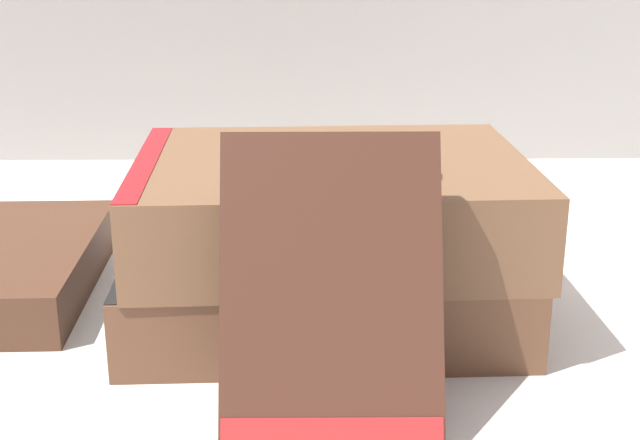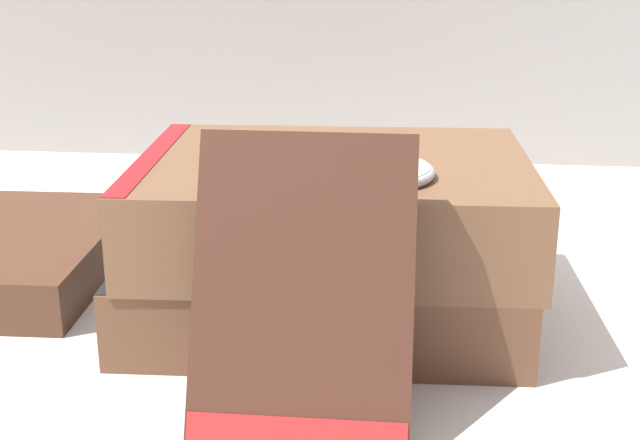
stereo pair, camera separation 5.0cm
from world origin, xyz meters
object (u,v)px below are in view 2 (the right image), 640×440
at_px(pocket_watch, 376,171).
at_px(reading_glasses, 305,220).
at_px(book_leaning_front, 304,299).
at_px(book_flat_bottom, 316,276).
at_px(book_flat_top, 324,203).

relative_size(pocket_watch, reading_glasses, 0.59).
bearing_deg(book_leaning_front, book_flat_bottom, 93.66).
bearing_deg(book_leaning_front, pocket_watch, 71.77).
bearing_deg(book_leaning_front, book_flat_top, 91.37).
bearing_deg(book_leaning_front, reading_glasses, 96.61).
xyz_separation_m(book_flat_bottom, pocket_watch, (0.03, -0.04, 0.07)).
relative_size(book_flat_top, book_leaning_front, 1.69).
height_order(book_flat_bottom, pocket_watch, pocket_watch).
bearing_deg(book_flat_top, book_leaning_front, -91.10).
xyz_separation_m(book_leaning_front, reading_glasses, (-0.03, 0.27, -0.06)).
bearing_deg(pocket_watch, book_flat_top, 131.79).
height_order(book_flat_bottom, book_flat_top, book_flat_top).
bearing_deg(book_flat_top, reading_glasses, 97.86).
bearing_deg(reading_glasses, pocket_watch, -67.87).
bearing_deg(book_flat_bottom, pocket_watch, -50.17).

